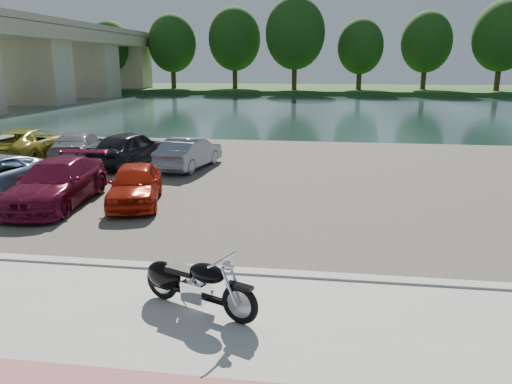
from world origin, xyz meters
TOP-DOWN VIEW (x-y plane):
  - ground at (0.00, 0.00)m, footprint 200.00×200.00m
  - promenade at (0.00, -1.00)m, footprint 60.00×6.00m
  - kerb at (0.00, 2.00)m, footprint 60.00×0.30m
  - parking_lot at (0.00, 11.00)m, footprint 60.00×18.00m
  - river at (0.00, 40.00)m, footprint 120.00×40.00m
  - far_bank at (0.00, 72.00)m, footprint 120.00×24.00m
  - bridge at (-28.00, 41.02)m, footprint 7.00×56.00m
  - far_trees at (4.36, 65.79)m, footprint 70.25×10.68m
  - motorcycle at (-0.19, 0.40)m, footprint 2.20×1.16m
  - car_3 at (-5.94, 6.30)m, footprint 2.22×4.73m
  - car_4 at (-3.64, 6.70)m, footprint 2.33×3.83m
  - car_6 at (-10.85, 12.60)m, footprint 2.87×5.36m
  - car_7 at (-8.51, 12.71)m, footprint 2.83×4.80m
  - car_8 at (-6.06, 12.33)m, footprint 2.46×4.47m
  - car_9 at (-3.48, 12.08)m, footprint 1.95×4.00m

SIDE VIEW (x-z plane):
  - ground at x=0.00m, z-range 0.00..0.00m
  - river at x=0.00m, z-range 0.00..0.00m
  - parking_lot at x=0.00m, z-range 0.00..0.04m
  - promenade at x=0.00m, z-range 0.00..0.10m
  - kerb at x=0.00m, z-range 0.00..0.14m
  - far_bank at x=0.00m, z-range 0.00..0.60m
  - motorcycle at x=-0.19m, z-range 0.04..1.09m
  - car_4 at x=-3.64m, z-range 0.04..1.26m
  - car_9 at x=-3.48m, z-range 0.04..1.30m
  - car_7 at x=-8.51m, z-range 0.04..1.35m
  - car_3 at x=-5.94m, z-range 0.04..1.37m
  - car_6 at x=-10.85m, z-range 0.04..1.47m
  - car_8 at x=-6.06m, z-range 0.04..1.48m
  - bridge at x=-28.00m, z-range 1.24..9.79m
  - far_trees at x=4.36m, z-range 1.23..13.75m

